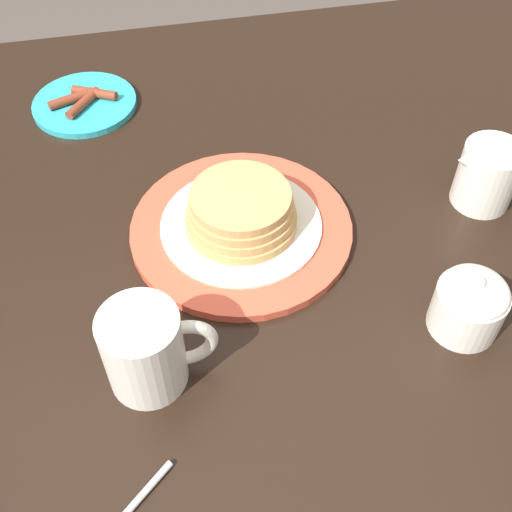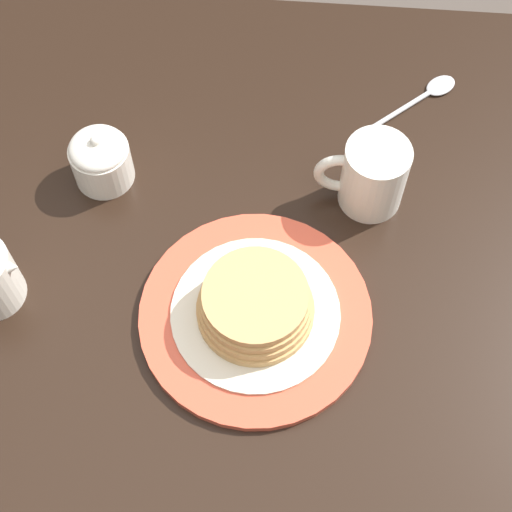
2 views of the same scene
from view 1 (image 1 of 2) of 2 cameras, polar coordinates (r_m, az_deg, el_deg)
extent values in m
plane|color=#51473F|center=(1.47, -2.18, -19.22)|extent=(8.00, 8.00, 0.00)
cube|color=black|center=(0.81, -3.74, 0.68)|extent=(1.55, 1.04, 0.03)
cube|color=black|center=(1.61, 20.27, 7.58)|extent=(0.07, 0.07, 0.75)
cylinder|color=#DB5138|center=(0.80, -1.32, 2.43)|extent=(0.28, 0.28, 0.01)
cylinder|color=beige|center=(0.80, -1.33, 2.82)|extent=(0.20, 0.20, 0.00)
cylinder|color=tan|center=(0.79, -1.34, 3.23)|extent=(0.14, 0.14, 0.01)
cylinder|color=tan|center=(0.78, -1.36, 3.87)|extent=(0.13, 0.13, 0.01)
cylinder|color=tan|center=(0.77, -1.37, 4.52)|extent=(0.13, 0.13, 0.01)
cylinder|color=tan|center=(0.77, -1.39, 5.19)|extent=(0.12, 0.12, 0.01)
cylinder|color=#2DADBC|center=(1.03, -14.98, 12.92)|extent=(0.16, 0.16, 0.01)
cylinder|color=brown|center=(1.03, -16.08, 13.28)|extent=(0.07, 0.04, 0.01)
cylinder|color=brown|center=(1.03, -14.17, 13.87)|extent=(0.07, 0.04, 0.01)
cylinder|color=brown|center=(1.01, -15.09, 13.00)|extent=(0.05, 0.06, 0.01)
cylinder|color=silver|center=(0.65, -9.96, -8.26)|extent=(0.08, 0.08, 0.10)
torus|color=silver|center=(0.65, -6.38, -7.71)|extent=(0.07, 0.01, 0.07)
cylinder|color=#472819|center=(0.62, -10.47, -6.18)|extent=(0.07, 0.07, 0.00)
cylinder|color=silver|center=(0.87, 19.75, 6.92)|extent=(0.08, 0.08, 0.08)
cone|color=silver|center=(0.84, 18.22, 8.21)|extent=(0.04, 0.03, 0.04)
cylinder|color=silver|center=(0.73, 18.27, -4.52)|extent=(0.08, 0.08, 0.06)
ellipsoid|color=silver|center=(0.71, 18.88, -3.01)|extent=(0.07, 0.07, 0.03)
sphere|color=silver|center=(0.70, 19.20, -2.23)|extent=(0.01, 0.01, 0.01)
camera|label=2|loc=(0.96, -17.99, 64.55)|focal=55.00mm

